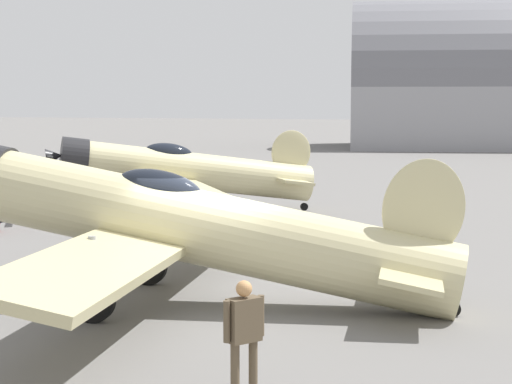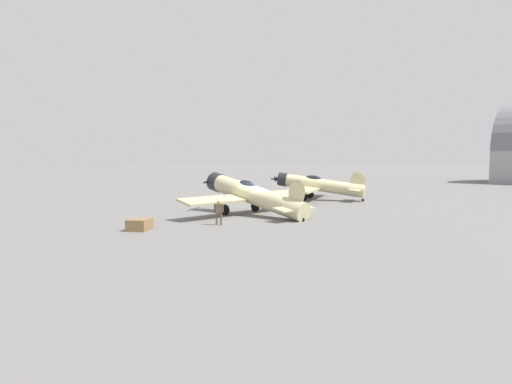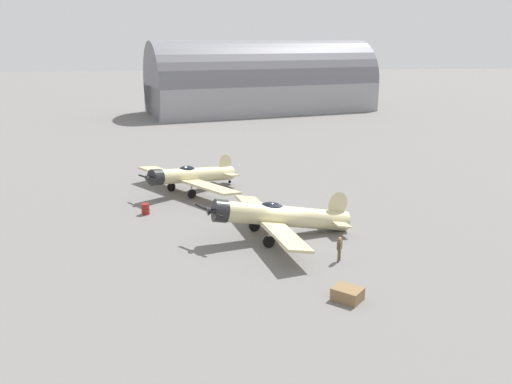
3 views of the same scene
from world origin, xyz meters
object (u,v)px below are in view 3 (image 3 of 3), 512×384
(airplane_foreground, at_px, (278,216))
(fuel_drum, at_px, (146,209))
(airplane_mid_apron, at_px, (190,176))
(equipment_crate, at_px, (348,294))
(ground_crew_mechanic, at_px, (339,247))

(airplane_foreground, relative_size, fuel_drum, 13.79)
(airplane_mid_apron, bearing_deg, fuel_drum, 21.64)
(equipment_crate, xyz_separation_m, fuel_drum, (-11.96, 15.93, 0.09))
(airplane_mid_apron, bearing_deg, equipment_crate, 74.11)
(equipment_crate, bearing_deg, airplane_mid_apron, 111.10)
(airplane_foreground, height_order, ground_crew_mechanic, airplane_foreground)
(ground_crew_mechanic, xyz_separation_m, fuel_drum, (-12.87, 10.88, -0.55))
(airplane_mid_apron, height_order, fuel_drum, airplane_mid_apron)
(airplane_foreground, xyz_separation_m, airplane_mid_apron, (-6.13, 12.08, -0.00))
(airplane_foreground, distance_m, airplane_mid_apron, 13.55)
(airplane_foreground, xyz_separation_m, fuel_drum, (-9.69, 6.24, -1.13))
(airplane_mid_apron, bearing_deg, airplane_foreground, 79.93)
(airplane_mid_apron, distance_m, fuel_drum, 6.93)
(airplane_foreground, relative_size, equipment_crate, 6.32)
(airplane_mid_apron, relative_size, ground_crew_mechanic, 7.04)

